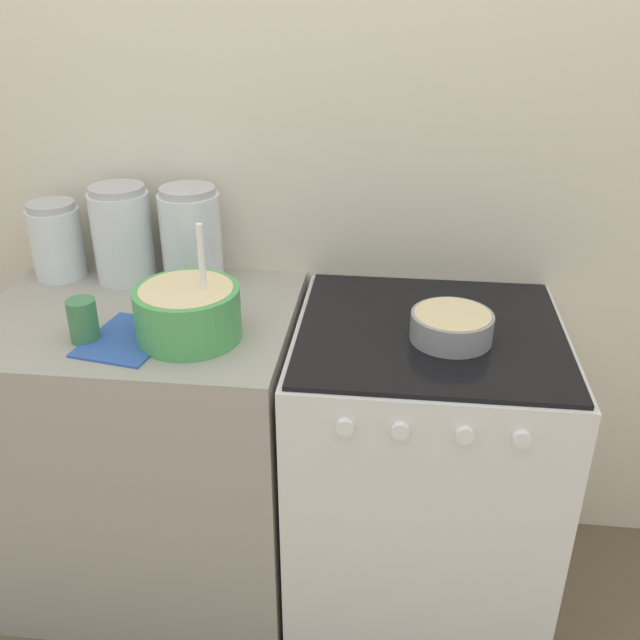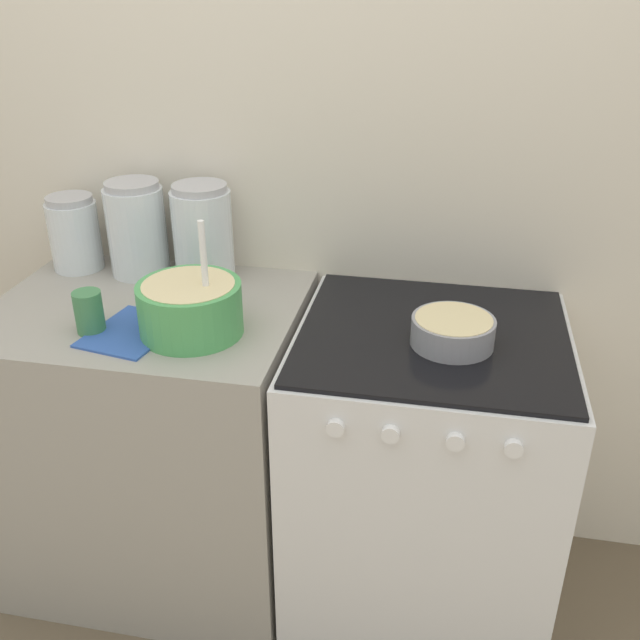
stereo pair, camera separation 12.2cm
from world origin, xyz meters
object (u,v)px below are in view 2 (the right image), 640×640
at_px(mixing_bowl, 190,305).
at_px(tin_can, 89,312).
at_px(baking_pan, 453,331).
at_px(storage_jar_middle, 138,235).
at_px(storage_jar_right, 203,239).
at_px(storage_jar_left, 75,238).
at_px(stove, 422,474).

bearing_deg(mixing_bowl, tin_can, -170.23).
height_order(baking_pan, storage_jar_middle, storage_jar_middle).
height_order(baking_pan, storage_jar_right, storage_jar_right).
bearing_deg(tin_can, storage_jar_left, 121.56).
distance_m(storage_jar_left, tin_can, 0.44).
distance_m(stove, mixing_bowl, 0.79).
xyz_separation_m(stove, storage_jar_right, (-0.67, 0.22, 0.56)).
xyz_separation_m(baking_pan, tin_can, (-0.89, -0.11, 0.02)).
distance_m(baking_pan, tin_can, 0.89).
xyz_separation_m(storage_jar_middle, storage_jar_right, (0.20, -0.00, 0.00)).
height_order(stove, baking_pan, baking_pan).
distance_m(stove, storage_jar_left, 1.22).
height_order(storage_jar_middle, storage_jar_right, storage_jar_right).
distance_m(storage_jar_middle, storage_jar_right, 0.20).
bearing_deg(baking_pan, mixing_bowl, -174.41).
height_order(storage_jar_left, storage_jar_middle, storage_jar_middle).
bearing_deg(stove, mixing_bowl, -169.27).
distance_m(storage_jar_middle, tin_can, 0.38).
relative_size(stove, storage_jar_middle, 3.22).
height_order(stove, storage_jar_left, storage_jar_left).
xyz_separation_m(stove, mixing_bowl, (-0.59, -0.11, 0.52)).
xyz_separation_m(storage_jar_middle, tin_can, (0.03, -0.37, -0.06)).
relative_size(stove, mixing_bowl, 3.00).
bearing_deg(tin_can, stove, 10.45).
bearing_deg(storage_jar_right, mixing_bowl, -76.50).
relative_size(mixing_bowl, tin_can, 2.75).
relative_size(baking_pan, tin_can, 1.87).
bearing_deg(tin_can, mixing_bowl, 9.77).
relative_size(storage_jar_left, storage_jar_middle, 0.80).
xyz_separation_m(stove, storage_jar_left, (-1.07, 0.22, 0.54)).
bearing_deg(baking_pan, tin_can, -173.23).
xyz_separation_m(baking_pan, storage_jar_left, (-1.12, 0.27, 0.06)).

